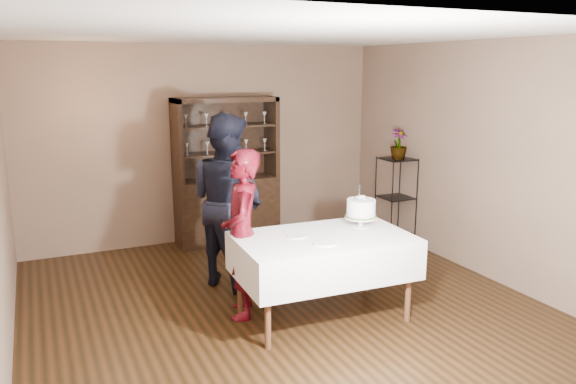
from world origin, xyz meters
name	(u,v)px	position (x,y,z in m)	size (l,w,h in m)	color
floor	(279,302)	(0.00, 0.00, 0.00)	(5.00, 5.00, 0.00)	black
ceiling	(278,34)	(0.00, 0.00, 2.70)	(5.00, 5.00, 0.00)	silver
back_wall	(206,144)	(0.00, 2.50, 1.35)	(5.00, 0.02, 2.70)	brown
wall_right	(474,158)	(2.50, 0.00, 1.35)	(0.02, 5.00, 2.70)	brown
china_hutch	(227,195)	(0.20, 2.25, 0.66)	(1.40, 0.48, 2.00)	black
plant_etagere	(396,197)	(2.28, 1.20, 0.65)	(0.42, 0.42, 1.20)	black
cake_table	(323,255)	(0.25, -0.49, 0.63)	(1.69, 1.08, 0.83)	silver
woman	(242,234)	(-0.43, -0.10, 0.82)	(0.60, 0.39, 1.65)	#390511
man	(227,200)	(-0.29, 0.75, 0.96)	(0.93, 0.73, 1.92)	black
cake	(361,210)	(0.75, -0.36, 1.00)	(0.36, 0.36, 0.44)	white
plate_near	(325,243)	(0.15, -0.70, 0.83)	(0.22, 0.22, 0.01)	white
plate_far	(297,236)	(0.01, -0.41, 0.83)	(0.18, 0.18, 0.01)	white
potted_plant	(399,144)	(2.26, 1.16, 1.39)	(0.22, 0.22, 0.40)	#4A6C33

